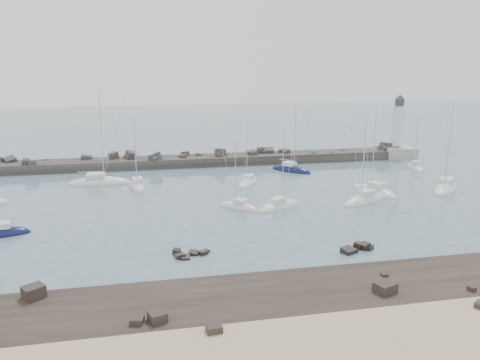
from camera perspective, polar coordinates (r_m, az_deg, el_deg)
The scene contains 17 objects.
ground at distance 60.66m, azimuth -3.14°, elevation -5.36°, with size 400.00×400.00×0.00m, color slate.
rock_shelf at distance 40.72m, azimuth 0.98°, elevation -15.25°, with size 140.00×12.00×2.01m.
rock_cluster_near at distance 51.01m, azimuth -6.21°, elevation -9.21°, with size 4.17×2.53×1.30m.
rock_cluster_far at distance 53.67m, azimuth 14.08°, elevation -8.17°, with size 4.21×2.59×1.24m.
breakwater at distance 96.75m, azimuth -10.89°, elevation 1.77°, with size 115.00×7.26×5.06m.
lighthouse at distance 110.95m, azimuth 18.53°, elevation 4.27°, with size 7.00×7.00×14.60m.
sailboat_1 at distance 63.49m, azimuth -27.24°, elevation -5.90°, with size 7.18×3.06×11.21m.
sailboat_2 at distance 80.72m, azimuth -12.38°, elevation -0.75°, with size 3.39×8.28×12.87m.
sailboat_3 at distance 84.43m, azimuth -16.77°, elevation -0.39°, with size 10.89×3.68×16.94m.
sailboat_4 at distance 67.06m, azimuth -0.16°, elevation -3.36°, with size 6.11×6.14×10.59m.
sailboat_5 at distance 81.23m, azimuth 0.98°, elevation -0.35°, with size 5.94×7.76×12.09m.
sailboat_6 at distance 67.62m, azimuth 4.78°, elevation -3.27°, with size 8.11×6.19×12.62m.
sailboat_7 at distance 91.58m, azimuth 6.24°, elevation 1.18°, with size 7.59×8.39×13.79m.
sailboat_8 at distance 72.38m, azimuth 14.89°, elevation -2.53°, with size 8.63×5.82×13.38m.
sailboat_9 at distance 78.15m, azimuth 16.07°, elevation -1.43°, with size 5.53×9.48×14.45m.
sailboat_10 at distance 84.30m, azimuth 23.75°, elevation -0.99°, with size 9.20×9.24×15.74m.
sailboat_11 at distance 99.28m, azimuth 20.57°, elevation 1.35°, with size 3.60×7.37×11.47m.
Camera 1 is at (-8.21, -56.81, 19.64)m, focal length 35.00 mm.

